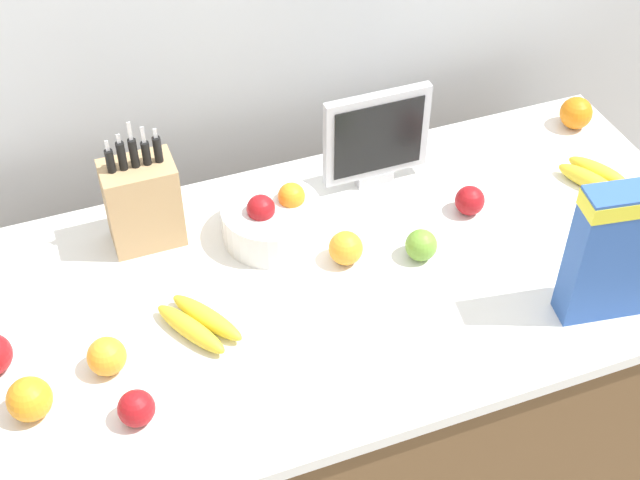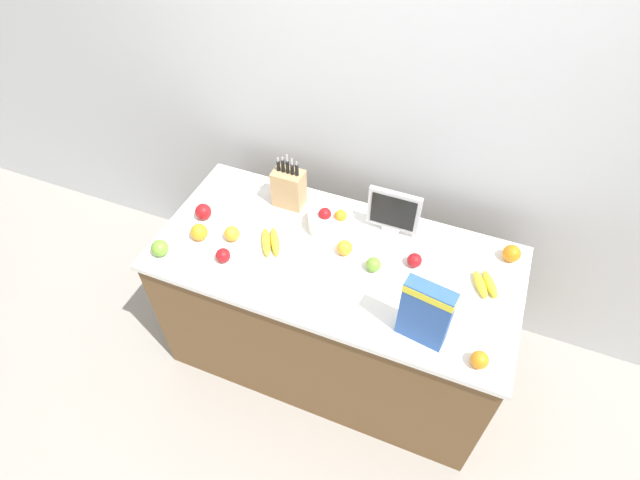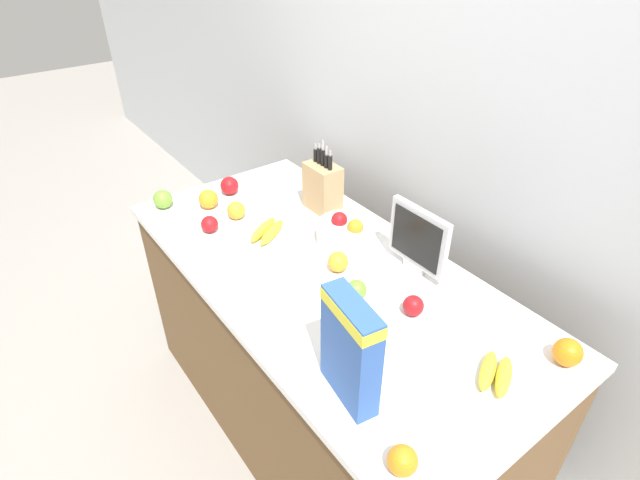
{
  "view_description": "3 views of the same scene",
  "coord_description": "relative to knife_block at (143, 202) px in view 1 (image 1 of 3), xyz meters",
  "views": [
    {
      "loc": [
        -0.51,
        -1.24,
        2.25
      ],
      "look_at": [
        -0.05,
        -0.01,
        1.02
      ],
      "focal_mm": 50.0,
      "sensor_mm": 36.0,
      "label": 1
    },
    {
      "loc": [
        0.52,
        -1.47,
        2.67
      ],
      "look_at": [
        -0.09,
        0.04,
        0.92
      ],
      "focal_mm": 28.0,
      "sensor_mm": 36.0,
      "label": 2
    },
    {
      "loc": [
        1.15,
        -0.88,
        1.99
      ],
      "look_at": [
        -0.08,
        0.04,
        0.95
      ],
      "focal_mm": 28.0,
      "sensor_mm": 36.0,
      "label": 3
    }
  ],
  "objects": [
    {
      "name": "apple_rightmost",
      "position": [
        0.55,
        -0.27,
        -0.07
      ],
      "size": [
        0.07,
        0.07,
        0.07
      ],
      "primitive_type": "sphere",
      "color": "#6B9E33",
      "rests_on": "counter"
    },
    {
      "name": "banana_bunch_right",
      "position": [
        1.04,
        -0.18,
        -0.09
      ],
      "size": [
        0.15,
        0.17,
        0.04
      ],
      "rotation": [
        0.0,
        0.0,
        5.11
      ],
      "color": "yellow",
      "rests_on": "counter"
    },
    {
      "name": "orange_mid_right",
      "position": [
        -0.15,
        -0.34,
        -0.07
      ],
      "size": [
        0.08,
        0.08,
        0.08
      ],
      "primitive_type": "sphere",
      "color": "orange",
      "rests_on": "counter"
    },
    {
      "name": "counter",
      "position": [
        0.35,
        -0.26,
        -0.55
      ],
      "size": [
        1.74,
        0.83,
        0.88
      ],
      "color": "brown",
      "rests_on": "ground_plane"
    },
    {
      "name": "apple_by_knife_block",
      "position": [
        -0.13,
        -0.48,
        -0.07
      ],
      "size": [
        0.07,
        0.07,
        0.07
      ],
      "primitive_type": "sphere",
      "color": "#A31419",
      "rests_on": "counter"
    },
    {
      "name": "orange_mid_left",
      "position": [
        0.39,
        -0.22,
        -0.07
      ],
      "size": [
        0.08,
        0.08,
        0.08
      ],
      "primitive_type": "sphere",
      "color": "orange",
      "rests_on": "counter"
    },
    {
      "name": "orange_front_center",
      "position": [
        -0.3,
        -0.39,
        -0.07
      ],
      "size": [
        0.08,
        0.08,
        0.08
      ],
      "primitive_type": "sphere",
      "color": "orange",
      "rests_on": "counter"
    },
    {
      "name": "apple_near_bananas",
      "position": [
        0.72,
        -0.17,
        -0.07
      ],
      "size": [
        0.07,
        0.07,
        0.07
      ],
      "primitive_type": "sphere",
      "color": "#A31419",
      "rests_on": "counter"
    },
    {
      "name": "banana_bunch_left",
      "position": [
        0.04,
        -0.3,
        -0.09
      ],
      "size": [
        0.17,
        0.2,
        0.04
      ],
      "rotation": [
        0.0,
        0.0,
        2.01
      ],
      "color": "yellow",
      "rests_on": "counter"
    },
    {
      "name": "cereal_box",
      "position": [
        0.84,
        -0.54,
        0.07
      ],
      "size": [
        0.21,
        0.1,
        0.32
      ],
      "rotation": [
        0.0,
        0.0,
        -0.15
      ],
      "color": "#2D56A8",
      "rests_on": "counter"
    },
    {
      "name": "small_monitor",
      "position": [
        0.55,
        0.0,
        0.03
      ],
      "size": [
        0.26,
        0.03,
        0.25
      ],
      "color": "#B7B7BC",
      "rests_on": "counter"
    },
    {
      "name": "knife_block",
      "position": [
        0.0,
        0.0,
        0.0
      ],
      "size": [
        0.16,
        0.11,
        0.32
      ],
      "color": "tan",
      "rests_on": "counter"
    },
    {
      "name": "orange_near_bowl",
      "position": [
        1.13,
        0.03,
        -0.07
      ],
      "size": [
        0.08,
        0.08,
        0.08
      ],
      "primitive_type": "sphere",
      "color": "orange",
      "rests_on": "counter"
    },
    {
      "name": "fruit_bowl",
      "position": [
        0.27,
        -0.09,
        -0.06
      ],
      "size": [
        0.22,
        0.22,
        0.13
      ],
      "color": "silver",
      "rests_on": "counter"
    }
  ]
}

